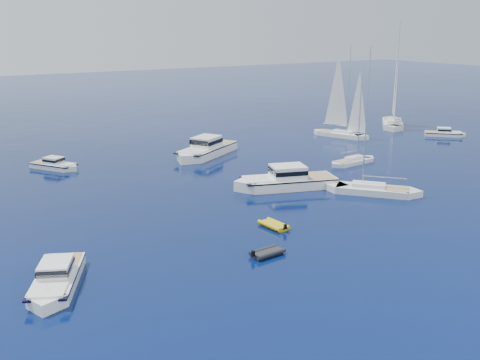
# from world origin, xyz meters

# --- Properties ---
(ground) EXTENTS (400.00, 400.00, 0.00)m
(ground) POSITION_xyz_m (0.00, 0.00, 0.00)
(ground) COLOR navy
(ground) RESTS_ON ground
(motor_cruiser_left) EXTENTS (6.47, 9.42, 2.39)m
(motor_cruiser_left) POSITION_xyz_m (-22.52, 17.52, 0.00)
(motor_cruiser_left) COLOR white
(motor_cruiser_left) RESTS_ON ground
(motor_cruiser_centre) EXTENTS (13.17, 7.57, 3.31)m
(motor_cruiser_centre) POSITION_xyz_m (5.95, 28.97, 0.00)
(motor_cruiser_centre) COLOR white
(motor_cruiser_centre) RESTS_ON ground
(motor_cruiser_far_r) EXTENTS (6.43, 6.41, 1.82)m
(motor_cruiser_far_r) POSITION_xyz_m (46.63, 39.51, 0.00)
(motor_cruiser_far_r) COLOR white
(motor_cruiser_far_r) RESTS_ON ground
(motor_cruiser_distant) EXTENTS (13.36, 10.17, 3.45)m
(motor_cruiser_distant) POSITION_xyz_m (6.02, 47.97, 0.00)
(motor_cruiser_distant) COLOR white
(motor_cruiser_distant) RESTS_ON ground
(motor_cruiser_horizon) EXTENTS (5.89, 7.43, 1.94)m
(motor_cruiser_horizon) POSITION_xyz_m (-13.96, 51.72, 0.00)
(motor_cruiser_horizon) COLOR silver
(motor_cruiser_horizon) RESTS_ON ground
(sailboat_mid_r) EXTENTS (9.41, 10.25, 16.26)m
(sailboat_mid_r) POSITION_xyz_m (12.71, 22.15, 0.00)
(sailboat_mid_r) COLOR white
(sailboat_mid_r) RESTS_ON ground
(sailboat_centre) EXTENTS (8.45, 2.90, 12.18)m
(sailboat_centre) POSITION_xyz_m (20.40, 33.40, 0.00)
(sailboat_centre) COLOR silver
(sailboat_centre) RESTS_ON ground
(sailboat_sails_r) EXTENTS (6.37, 10.76, 15.42)m
(sailboat_sails_r) POSITION_xyz_m (31.68, 48.37, 0.00)
(sailboat_sails_r) COLOR white
(sailboat_sails_r) RESTS_ON ground
(sailboat_sails_far) EXTENTS (11.70, 11.76, 19.35)m
(sailboat_sails_far) POSITION_xyz_m (46.47, 50.85, 0.00)
(sailboat_sails_far) COLOR silver
(sailboat_sails_far) RESTS_ON ground
(tender_yellow) EXTENTS (2.03, 3.23, 0.95)m
(tender_yellow) POSITION_xyz_m (-2.64, 19.18, 0.00)
(tender_yellow) COLOR gold
(tender_yellow) RESTS_ON ground
(tender_grey_near) EXTENTS (3.02, 1.89, 0.95)m
(tender_grey_near) POSITION_xyz_m (-6.77, 14.26, 0.00)
(tender_grey_near) COLOR black
(tender_grey_near) RESTS_ON ground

